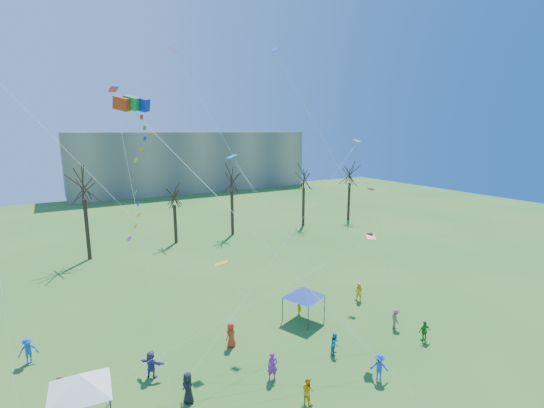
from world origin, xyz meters
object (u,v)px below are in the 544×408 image
big_box_kite (142,179)px  canopy_tent_white (79,382)px  distant_building (193,161)px  canopy_tent_blue (304,292)px

big_box_kite → canopy_tent_white: bearing=-175.8°
big_box_kite → distant_building: bearing=69.6°
distant_building → canopy_tent_white: size_ratio=14.36×
distant_building → canopy_tent_white: distant_building is taller
distant_building → big_box_kite: size_ratio=2.81×
distant_building → big_box_kite: (-28.36, -76.17, 5.39)m
canopy_tent_blue → distant_building: bearing=78.0°
canopy_tent_blue → big_box_kite: bearing=-165.2°
distant_building → canopy_tent_blue: size_ratio=16.78×
canopy_tent_white → big_box_kite: bearing=4.2°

